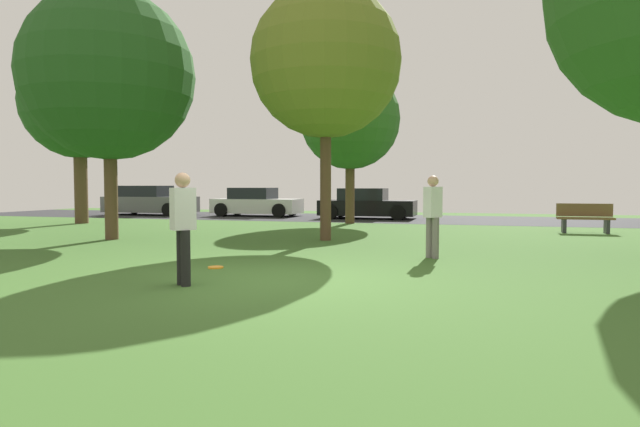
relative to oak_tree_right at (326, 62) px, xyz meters
The scene contains 13 objects.
ground_plane 7.68m from the oak_tree_right, 81.60° to the right, with size 44.00×44.00×0.00m, color #3D6628.
road_strip 11.04m from the oak_tree_right, 84.89° to the left, with size 44.00×6.40×0.01m, color #28282B.
oak_tree_right is the anchor object (origin of this frame).
maple_tree_near 11.40m from the oak_tree_right, 161.45° to the left, with size 4.27×4.27×6.77m.
oak_tree_center 5.78m from the oak_tree_right, 166.10° to the right, with size 4.51×4.51×6.65m.
birch_tree_lone 6.56m from the oak_tree_right, 97.29° to the left, with size 3.83×3.83×5.91m.
person_thrower 5.56m from the oak_tree_right, 43.06° to the right, with size 0.37×0.39×1.65m.
person_catcher 7.79m from the oak_tree_right, 91.96° to the right, with size 0.37×0.39×1.63m.
frisbee_disc 7.00m from the oak_tree_right, 96.13° to the right, with size 0.27×0.27×0.03m, color orange.
parked_car_grey 15.74m from the oak_tree_right, 140.82° to the left, with size 4.52×2.02×1.46m.
parked_car_white 12.65m from the oak_tree_right, 121.75° to the left, with size 4.16×2.01×1.36m.
parked_car_black 10.52m from the oak_tree_right, 94.77° to the left, with size 4.17×2.06×1.34m.
park_bench 9.31m from the oak_tree_right, 31.85° to the left, with size 1.60×0.45×0.90m.
Camera 1 is at (2.91, -7.61, 1.44)m, focal length 30.06 mm.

